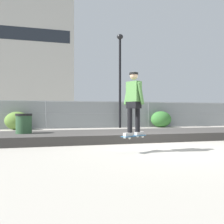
# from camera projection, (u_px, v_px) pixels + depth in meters

# --- Properties ---
(ground_plane) EXTENTS (120.00, 120.00, 0.00)m
(ground_plane) POSITION_uv_depth(u_px,v_px,m) (160.00, 149.00, 6.71)
(ground_plane) COLOR #9E998E
(gravel_berm) EXTENTS (17.53, 2.76, 0.31)m
(gravel_berm) POSITION_uv_depth(u_px,v_px,m) (132.00, 135.00, 9.17)
(gravel_berm) COLOR #3D3A38
(gravel_berm) RESTS_ON ground_plane
(skateboard) EXTENTS (0.80, 0.56, 0.07)m
(skateboard) POSITION_uv_depth(u_px,v_px,m) (134.00, 136.00, 6.04)
(skateboard) COLOR #2D608C
(skater) EXTENTS (0.68, 0.62, 1.70)m
(skater) POSITION_uv_depth(u_px,v_px,m) (134.00, 100.00, 6.05)
(skater) COLOR #B2ADA8
(skater) RESTS_ON skateboard
(chain_fence) EXTENTS (21.88, 0.06, 1.85)m
(chain_fence) POSITION_uv_depth(u_px,v_px,m) (100.00, 114.00, 15.83)
(chain_fence) COLOR gray
(chain_fence) RESTS_ON ground_plane
(street_lamp) EXTENTS (0.44, 0.44, 6.54)m
(street_lamp) POSITION_uv_depth(u_px,v_px,m) (120.00, 69.00, 15.77)
(street_lamp) COLOR black
(street_lamp) RESTS_ON ground_plane
(parked_car_near) EXTENTS (4.56, 2.27, 1.66)m
(parked_car_near) POSITION_uv_depth(u_px,v_px,m) (65.00, 115.00, 19.08)
(parked_car_near) COLOR #566B4C
(parked_car_near) RESTS_ON ground_plane
(parked_car_mid) EXTENTS (4.53, 2.22, 1.66)m
(parked_car_mid) POSITION_uv_depth(u_px,v_px,m) (133.00, 115.00, 20.00)
(parked_car_mid) COLOR black
(parked_car_mid) RESTS_ON ground_plane
(library_building) EXTENTS (20.32, 12.31, 25.92)m
(library_building) POSITION_uv_depth(u_px,v_px,m) (24.00, 57.00, 48.79)
(library_building) COLOR #B2AFA8
(library_building) RESTS_ON ground_plane
(shrub_left) EXTENTS (1.45, 1.19, 1.12)m
(shrub_left) POSITION_uv_depth(u_px,v_px,m) (17.00, 121.00, 13.96)
(shrub_left) COLOR #567A33
(shrub_left) RESTS_ON ground_plane
(shrub_center) EXTENTS (1.51, 1.23, 1.16)m
(shrub_center) POSITION_uv_depth(u_px,v_px,m) (161.00, 119.00, 16.31)
(shrub_center) COLOR #336B2D
(shrub_center) RESTS_ON ground_plane
(trash_bin) EXTENTS (0.59, 0.59, 1.03)m
(trash_bin) POSITION_uv_depth(u_px,v_px,m) (24.00, 128.00, 8.26)
(trash_bin) COLOR #2D5133
(trash_bin) RESTS_ON ground_plane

